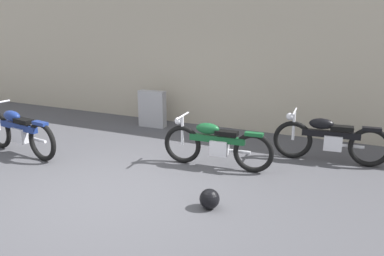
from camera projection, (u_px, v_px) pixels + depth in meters
name	position (u px, v px, depth m)	size (l,w,h in m)	color
ground_plane	(115.00, 194.00, 5.89)	(40.00, 40.00, 0.00)	#47474C
building_wall	(221.00, 59.00, 9.25)	(18.00, 0.30, 3.21)	#B2A893
stone_marker	(152.00, 109.00, 9.43)	(0.66, 0.20, 0.87)	#9E9EA3
helmet	(210.00, 199.00, 5.43)	(0.28, 0.28, 0.28)	black
motorcycle_blue	(19.00, 131.00, 7.53)	(2.09, 0.60, 0.94)	black
motorcycle_green	(216.00, 144.00, 6.85)	(1.98, 0.55, 0.89)	black
motorcycle_black	(329.00, 139.00, 7.10)	(2.03, 0.57, 0.91)	black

